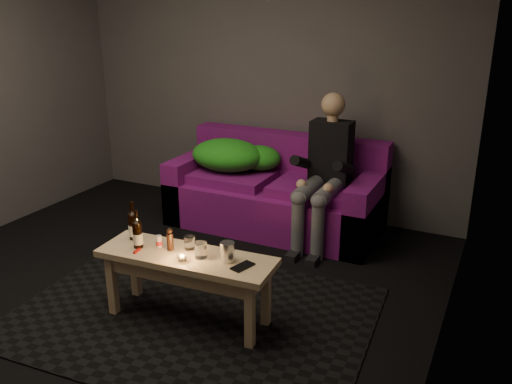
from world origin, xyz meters
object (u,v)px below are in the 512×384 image
beer_bottle_b (138,234)px  steel_cup (228,252)px  sofa (277,195)px  beer_bottle_a (133,225)px  coffee_table (187,266)px  person (325,168)px

beer_bottle_b → steel_cup: beer_bottle_b is taller
beer_bottle_b → steel_cup: bearing=7.3°
sofa → beer_bottle_b: 1.83m
beer_bottle_a → coffee_table: bearing=-6.5°
coffee_table → beer_bottle_b: (-0.34, -0.04, 0.18)m
beer_bottle_a → beer_bottle_b: (0.11, -0.09, -0.00)m
sofa → steel_cup: 1.78m
sofa → beer_bottle_a: size_ratio=7.17×
person → beer_bottle_b: person is taller
coffee_table → beer_bottle_a: (-0.45, 0.05, 0.18)m
beer_bottle_a → person: bearing=61.8°
person → steel_cup: person is taller
sofa → steel_cup: size_ratio=15.54×
person → steel_cup: size_ratio=10.38×
person → beer_bottle_b: bearing=-113.7°
sofa → steel_cup: (0.42, -1.71, 0.24)m
coffee_table → steel_cup: size_ratio=9.58×
person → steel_cup: 1.56m
beer_bottle_a → steel_cup: 0.74m
coffee_table → steel_cup: steel_cup is taller
sofa → person: person is taller
coffee_table → beer_bottle_b: 0.39m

